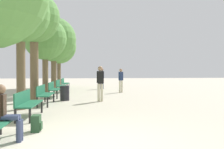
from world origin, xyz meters
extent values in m
plane|color=beige|center=(0.00, 0.00, 0.00)|extent=(80.00, 80.00, 0.00)
cube|color=black|center=(-1.61, 0.92, 0.21)|extent=(0.06, 0.06, 0.43)
cube|color=black|center=(-2.02, 0.92, 0.21)|extent=(0.06, 0.06, 0.43)
cube|color=#1E6042|center=(-1.82, 3.03, 0.45)|extent=(0.50, 1.88, 0.04)
cube|color=#1E6042|center=(-2.05, 3.03, 0.66)|extent=(0.04, 1.88, 0.39)
cube|color=black|center=(-1.61, 2.14, 0.21)|extent=(0.06, 0.06, 0.43)
cube|color=black|center=(-1.61, 3.92, 0.21)|extent=(0.06, 0.06, 0.43)
cube|color=black|center=(-2.02, 2.14, 0.21)|extent=(0.06, 0.06, 0.43)
cube|color=black|center=(-2.02, 3.92, 0.21)|extent=(0.06, 0.06, 0.43)
cube|color=#1E6042|center=(-1.82, 6.04, 0.45)|extent=(0.50, 1.88, 0.04)
cube|color=#1E6042|center=(-2.05, 6.04, 0.66)|extent=(0.04, 1.88, 0.39)
cube|color=black|center=(-1.61, 5.14, 0.21)|extent=(0.06, 0.06, 0.43)
cube|color=black|center=(-1.61, 6.93, 0.21)|extent=(0.06, 0.06, 0.43)
cube|color=black|center=(-2.02, 5.14, 0.21)|extent=(0.06, 0.06, 0.43)
cube|color=black|center=(-2.02, 6.93, 0.21)|extent=(0.06, 0.06, 0.43)
cube|color=#1E6042|center=(-1.82, 9.04, 0.45)|extent=(0.50, 1.88, 0.04)
cube|color=#1E6042|center=(-2.05, 9.04, 0.66)|extent=(0.04, 1.88, 0.39)
cube|color=black|center=(-1.61, 8.15, 0.21)|extent=(0.06, 0.06, 0.43)
cube|color=black|center=(-1.61, 9.94, 0.21)|extent=(0.06, 0.06, 0.43)
cube|color=black|center=(-2.02, 8.15, 0.21)|extent=(0.06, 0.06, 0.43)
cube|color=black|center=(-2.02, 9.94, 0.21)|extent=(0.06, 0.06, 0.43)
cube|color=#1E6042|center=(-1.82, 12.05, 0.45)|extent=(0.50, 1.88, 0.04)
cube|color=#1E6042|center=(-2.05, 12.05, 0.66)|extent=(0.04, 1.88, 0.39)
cube|color=black|center=(-1.61, 11.16, 0.21)|extent=(0.06, 0.06, 0.43)
cube|color=black|center=(-1.61, 12.95, 0.21)|extent=(0.06, 0.06, 0.43)
cube|color=black|center=(-2.02, 11.16, 0.21)|extent=(0.06, 0.06, 0.43)
cube|color=black|center=(-2.02, 12.95, 0.21)|extent=(0.06, 0.06, 0.43)
cube|color=#1E6042|center=(-1.82, 15.06, 0.45)|extent=(0.50, 1.88, 0.04)
cube|color=#1E6042|center=(-2.05, 15.06, 0.66)|extent=(0.04, 1.88, 0.39)
cube|color=black|center=(-1.61, 14.17, 0.21)|extent=(0.06, 0.06, 0.43)
cube|color=black|center=(-1.61, 15.95, 0.21)|extent=(0.06, 0.06, 0.43)
cube|color=black|center=(-2.02, 14.17, 0.21)|extent=(0.06, 0.06, 0.43)
cube|color=black|center=(-2.02, 15.95, 0.21)|extent=(0.06, 0.06, 0.43)
cylinder|color=brown|center=(-2.56, 4.77, 1.56)|extent=(0.34, 0.34, 3.13)
sphere|color=#568E42|center=(-2.56, 4.77, 3.76)|extent=(2.28, 2.28, 2.28)
cylinder|color=brown|center=(-2.56, 7.14, 1.71)|extent=(0.40, 0.40, 3.42)
sphere|color=#568E42|center=(-2.56, 7.14, 4.10)|extent=(2.48, 2.48, 2.48)
cylinder|color=brown|center=(-2.56, 10.17, 1.36)|extent=(0.35, 0.35, 2.72)
sphere|color=#568E42|center=(-2.56, 10.17, 3.44)|extent=(2.59, 2.59, 2.59)
cylinder|color=brown|center=(-2.56, 13.78, 1.46)|extent=(0.41, 0.41, 2.91)
sphere|color=#568E42|center=(-2.56, 13.78, 3.83)|extent=(3.33, 3.33, 3.33)
cylinder|color=brown|center=(-2.56, 16.92, 1.38)|extent=(0.32, 0.32, 2.76)
sphere|color=#568E42|center=(-2.56, 16.92, 3.59)|extent=(3.01, 3.01, 3.01)
cylinder|color=#384260|center=(-1.60, 0.22, 0.53)|extent=(0.39, 0.11, 0.11)
cylinder|color=#384260|center=(-1.40, 0.22, 0.23)|extent=(0.11, 0.11, 0.47)
cylinder|color=#384260|center=(-1.60, 0.36, 0.53)|extent=(0.39, 0.11, 0.11)
cylinder|color=#384260|center=(-1.40, 0.36, 0.23)|extent=(0.11, 0.11, 0.47)
cube|color=black|center=(-1.79, 0.29, 0.75)|extent=(0.18, 0.21, 0.56)
cylinder|color=black|center=(-1.79, 0.41, 0.77)|extent=(0.08, 0.08, 0.50)
sphere|color=brown|center=(-1.79, 0.29, 1.14)|extent=(0.21, 0.21, 0.21)
cube|color=#284C2D|center=(-1.23, 1.14, 0.21)|extent=(0.20, 0.30, 0.41)
cube|color=#284C2D|center=(-1.11, 1.14, 0.14)|extent=(0.04, 0.21, 0.18)
cylinder|color=beige|center=(0.56, 6.94, 0.44)|extent=(0.13, 0.13, 0.87)
cylinder|color=beige|center=(0.71, 6.94, 0.44)|extent=(0.13, 0.13, 0.87)
cube|color=black|center=(0.63, 6.94, 1.18)|extent=(0.24, 0.20, 0.62)
cylinder|color=black|center=(0.50, 6.94, 1.19)|extent=(0.09, 0.09, 0.59)
cylinder|color=black|center=(0.76, 6.94, 1.19)|extent=(0.09, 0.09, 0.59)
sphere|color=#A37A5B|center=(0.63, 6.94, 1.61)|extent=(0.24, 0.24, 0.24)
cylinder|color=#384260|center=(1.03, 14.85, 0.42)|extent=(0.12, 0.12, 0.85)
cylinder|color=#384260|center=(1.18, 14.85, 0.42)|extent=(0.12, 0.12, 0.85)
cube|color=navy|center=(1.11, 14.85, 1.14)|extent=(0.21, 0.24, 0.60)
cylinder|color=navy|center=(0.98, 14.85, 1.16)|extent=(0.09, 0.09, 0.57)
cylinder|color=navy|center=(1.23, 14.85, 1.16)|extent=(0.09, 0.09, 0.57)
sphere|color=brown|center=(1.11, 14.85, 1.56)|extent=(0.23, 0.23, 0.23)
cylinder|color=beige|center=(2.16, 11.59, 0.41)|extent=(0.12, 0.12, 0.82)
cylinder|color=beige|center=(2.31, 11.59, 0.41)|extent=(0.12, 0.12, 0.82)
cube|color=navy|center=(2.24, 11.59, 1.11)|extent=(0.29, 0.28, 0.58)
cylinder|color=navy|center=(2.11, 11.59, 1.13)|extent=(0.09, 0.09, 0.55)
cylinder|color=navy|center=(2.36, 11.59, 1.13)|extent=(0.09, 0.09, 0.55)
sphere|color=#A37A5B|center=(2.24, 11.59, 1.52)|extent=(0.22, 0.22, 0.22)
cylinder|color=#232328|center=(-1.14, 7.46, 0.37)|extent=(0.46, 0.46, 0.74)
camera|label=1|loc=(0.11, -5.24, 1.56)|focal=40.00mm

